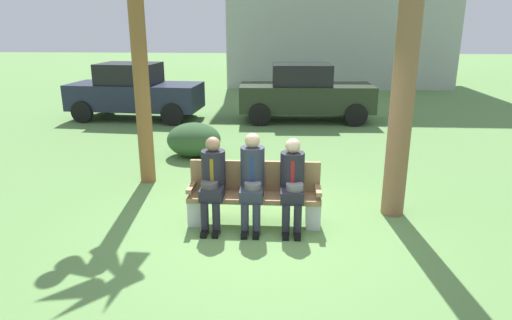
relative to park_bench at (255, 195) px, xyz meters
The scene contains 8 objects.
ground_plane 0.50m from the park_bench, 75.36° to the right, with size 80.00×80.00×0.00m, color #5D8948.
park_bench is the anchor object (origin of this frame).
seated_man_left 0.67m from the park_bench, 167.22° to the right, with size 0.34×0.72×1.29m.
seated_man_middle 0.35m from the park_bench, 101.20° to the right, with size 0.34×0.72×1.35m.
seated_man_right 0.63m from the park_bench, 13.86° to the right, with size 0.34×0.72×1.28m.
shrub_near_bench 3.73m from the park_bench, 114.65° to the left, with size 1.17×1.08×0.73m, color #2F512C.
parked_car_near 8.38m from the park_bench, 119.50° to the left, with size 4.01×1.95×1.68m.
parked_car_far 7.43m from the park_bench, 82.12° to the left, with size 3.96×1.83×1.68m.
Camera 1 is at (0.34, -5.81, 2.80)m, focal length 31.60 mm.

